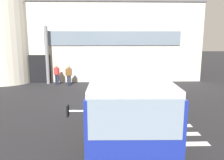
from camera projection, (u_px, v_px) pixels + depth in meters
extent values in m
cube|color=#232326|center=(101.00, 101.00, 14.56)|extent=(80.00, 90.00, 0.02)
cube|color=silver|center=(152.00, 144.00, 8.74)|extent=(4.40, 0.36, 0.01)
cube|color=silver|center=(147.00, 134.00, 9.62)|extent=(4.40, 0.36, 0.01)
cube|color=silver|center=(144.00, 126.00, 10.50)|extent=(4.40, 0.36, 0.01)
cube|color=silver|center=(141.00, 119.00, 11.39)|extent=(4.40, 0.36, 0.01)
cube|color=silver|center=(138.00, 113.00, 12.27)|extent=(4.40, 0.36, 0.01)
cube|color=beige|center=(102.00, 41.00, 25.68)|extent=(17.63, 12.00, 6.81)
cube|color=#56565B|center=(102.00, 8.00, 25.00)|extent=(17.83, 12.20, 0.30)
cylinder|color=beige|center=(5.00, 43.00, 20.00)|extent=(4.40, 4.40, 6.81)
cube|color=black|center=(40.00, 69.00, 19.98)|extent=(1.80, 0.16, 2.40)
cube|color=slate|center=(113.00, 38.00, 19.71)|extent=(11.63, 0.10, 1.20)
cylinder|color=slate|center=(47.00, 55.00, 19.24)|extent=(0.28, 0.28, 4.80)
cube|color=navy|center=(122.00, 89.00, 11.52)|extent=(2.85, 11.78, 2.15)
cube|color=#F2AD19|center=(122.00, 104.00, 11.67)|extent=(2.89, 11.82, 0.55)
cube|color=silver|center=(123.00, 66.00, 11.29)|extent=(2.75, 11.57, 0.20)
cube|color=gray|center=(135.00, 119.00, 5.70)|extent=(2.35, 0.18, 1.05)
cube|color=gray|center=(148.00, 78.00, 11.73)|extent=(0.31, 10.51, 0.95)
cube|color=gray|center=(97.00, 78.00, 11.70)|extent=(0.31, 10.51, 0.95)
cube|color=black|center=(136.00, 105.00, 5.63)|extent=(2.15, 0.16, 0.28)
cylinder|color=#B7B7BF|center=(76.00, 111.00, 5.86)|extent=(0.40, 0.06, 0.05)
cube|color=black|center=(68.00, 111.00, 5.85)|extent=(0.05, 0.20, 0.28)
cylinder|color=black|center=(164.00, 144.00, 7.72)|extent=(0.33, 1.01, 1.00)
cylinder|color=black|center=(94.00, 144.00, 7.70)|extent=(0.33, 1.01, 1.00)
cylinder|color=black|center=(139.00, 94.00, 14.31)|extent=(0.33, 1.01, 1.00)
cylinder|color=black|center=(101.00, 94.00, 14.29)|extent=(0.33, 1.01, 1.00)
cylinder|color=black|center=(137.00, 89.00, 15.59)|extent=(0.33, 1.01, 1.00)
cylinder|color=black|center=(102.00, 89.00, 15.57)|extent=(0.33, 1.01, 1.00)
cylinder|color=#1E2338|center=(58.00, 80.00, 19.25)|extent=(0.15, 0.15, 0.85)
cylinder|color=#1E2338|center=(56.00, 79.00, 19.34)|extent=(0.15, 0.15, 0.85)
cube|color=#B23333|center=(57.00, 71.00, 19.16)|extent=(0.44, 0.37, 0.58)
sphere|color=tan|center=(56.00, 66.00, 19.08)|extent=(0.23, 0.23, 0.23)
cylinder|color=#B23333|center=(59.00, 72.00, 19.06)|extent=(0.09, 0.09, 0.55)
cylinder|color=#B23333|center=(54.00, 71.00, 19.28)|extent=(0.09, 0.09, 0.55)
cylinder|color=#1E2338|center=(70.00, 80.00, 19.00)|extent=(0.15, 0.15, 0.85)
cylinder|color=#1E2338|center=(68.00, 81.00, 18.86)|extent=(0.15, 0.15, 0.85)
cube|color=#996633|center=(69.00, 72.00, 18.79)|extent=(0.43, 0.42, 0.58)
sphere|color=tan|center=(69.00, 67.00, 18.71)|extent=(0.23, 0.23, 0.23)
cylinder|color=#996633|center=(71.00, 72.00, 18.97)|extent=(0.09, 0.09, 0.55)
cylinder|color=#996633|center=(66.00, 73.00, 18.63)|extent=(0.09, 0.09, 0.55)
cube|color=black|center=(68.00, 72.00, 18.92)|extent=(0.34, 0.33, 0.44)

